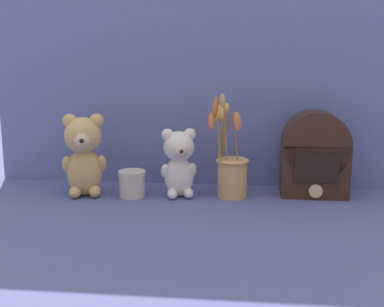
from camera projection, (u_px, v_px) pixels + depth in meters
ground_plane at (191, 198)px, 1.38m from camera, size 4.00×4.00×0.00m
backdrop_wall at (197, 59)px, 1.47m from camera, size 1.29×0.02×0.79m
teddy_bear_large at (84, 153)px, 1.39m from camera, size 0.13×0.12×0.24m
teddy_bear_medium at (179, 161)px, 1.38m from camera, size 0.11×0.10×0.20m
flower_vase at (231, 168)px, 1.38m from camera, size 0.12×0.12×0.30m
vintage_radio at (315, 156)px, 1.39m from camera, size 0.19×0.11×0.25m
decorative_tin_tall at (132, 183)px, 1.40m from camera, size 0.08×0.08×0.08m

